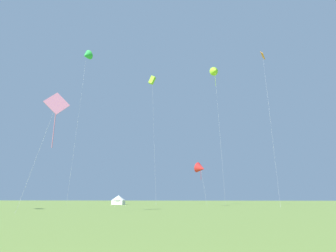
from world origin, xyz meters
name	(u,v)px	position (x,y,z in m)	size (l,w,h in m)	color
kite_orange_diamond	(263,59)	(18.32, 50.05, 30.16)	(0.86, 2.53, 31.95)	orange
kite_lime_delta	(215,71)	(8.87, 58.92, 32.32)	(2.69, 2.82, 33.63)	#99DB2D
kite_red_delta	(201,168)	(4.56, 55.53, 7.88)	(3.20, 3.16, 9.19)	red
kite_green_delta	(87,55)	(-22.28, 53.32, 35.28)	(3.29, 4.07, 36.76)	green
kite_pink_diamond	(56,106)	(-12.72, 25.72, 12.27)	(3.62, 2.38, 14.07)	pink
kite_lime_box	(152,80)	(-6.40, 55.83, 29.03)	(2.30, 1.21, 30.14)	#99DB2D
festival_tent_right	(118,199)	(-17.35, 69.58, 1.33)	(3.69, 3.69, 2.40)	white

